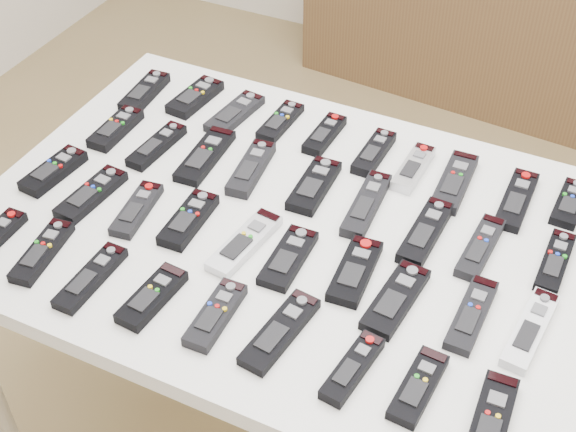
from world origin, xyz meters
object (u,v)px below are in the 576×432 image
at_px(remote_5, 374,153).
at_px(remote_23, 245,243).
at_px(sideboard, 499,11).
at_px(remote_18, 555,262).
at_px(remote_4, 325,134).
at_px(remote_30, 42,252).
at_px(remote_26, 396,299).
at_px(remote_34, 280,331).
at_px(remote_2, 235,114).
at_px(remote_19, 54,171).
at_px(remote_6, 413,168).
at_px(remote_21, 137,209).
at_px(remote_12, 205,156).
at_px(remote_31, 91,277).
at_px(remote_20, 91,194).
at_px(remote_28, 530,330).
at_px(remote_37, 490,425).
at_px(remote_14, 314,185).
at_px(remote_11, 157,146).
at_px(remote_13, 251,168).
at_px(remote_16, 425,232).
at_px(remote_9, 570,204).
at_px(remote_33, 216,315).
at_px(remote_15, 366,205).
at_px(remote_24, 288,258).
at_px(remote_22, 189,220).
at_px(remote_3, 280,121).
at_px(remote_17, 480,247).
at_px(remote_0, 145,92).
at_px(remote_1, 195,97).
at_px(table, 288,244).
at_px(remote_8, 517,200).
at_px(remote_7, 455,182).
at_px(remote_32, 152,297).
at_px(remote_35, 352,368).
at_px(remote_10, 116,128).
at_px(remote_25, 355,271).

xyz_separation_m(remote_5, remote_23, (-0.12, -0.38, -0.00)).
bearing_deg(sideboard, remote_18, -69.92).
xyz_separation_m(remote_4, remote_30, (-0.33, -0.58, 0.00)).
relative_size(remote_26, remote_34, 0.97).
height_order(remote_2, remote_19, remote_19).
bearing_deg(remote_6, remote_21, -139.69).
bearing_deg(remote_12, remote_31, -94.09).
bearing_deg(remote_20, remote_28, 6.53).
distance_m(remote_18, remote_37, 0.41).
height_order(remote_30, remote_37, remote_37).
bearing_deg(remote_14, remote_11, -178.50).
bearing_deg(remote_13, remote_16, -11.07).
xyz_separation_m(sideboard, remote_9, (0.48, -1.56, 0.41)).
xyz_separation_m(remote_5, remote_33, (-0.08, -0.56, 0.00)).
height_order(remote_15, remote_26, remote_15).
distance_m(remote_5, remote_6, 0.10).
height_order(remote_9, remote_18, remote_9).
height_order(remote_21, remote_24, same).
height_order(remote_4, remote_14, same).
height_order(remote_14, remote_23, remote_14).
distance_m(remote_15, remote_23, 0.27).
bearing_deg(remote_34, remote_13, 130.98).
relative_size(remote_20, remote_30, 1.03).
distance_m(sideboard, remote_22, 2.00).
height_order(remote_3, remote_6, remote_6).
height_order(remote_17, remote_34, same).
height_order(remote_0, remote_1, same).
relative_size(table, remote_11, 7.36).
distance_m(remote_16, remote_21, 0.58).
relative_size(remote_8, remote_17, 1.05).
distance_m(remote_7, remote_15, 0.21).
xyz_separation_m(remote_18, remote_23, (-0.56, -0.21, 0.00)).
height_order(remote_20, remote_30, same).
relative_size(remote_0, remote_34, 0.89).
distance_m(remote_17, remote_32, 0.63).
distance_m(remote_3, remote_11, 0.29).
bearing_deg(remote_3, remote_17, -19.72).
bearing_deg(remote_4, remote_34, -72.35).
bearing_deg(remote_35, remote_19, 172.30).
relative_size(remote_7, remote_26, 1.05).
distance_m(remote_15, remote_31, 0.57).
relative_size(remote_17, remote_26, 0.98).
height_order(remote_5, remote_12, remote_5).
relative_size(remote_15, remote_32, 1.29).
bearing_deg(remote_10, remote_20, -68.11).
height_order(remote_6, remote_20, remote_6).
xyz_separation_m(remote_19, remote_20, (0.12, -0.03, -0.00)).
xyz_separation_m(remote_25, remote_37, (0.32, -0.22, 0.00)).
relative_size(remote_3, remote_6, 0.97).
relative_size(remote_18, remote_24, 1.03).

